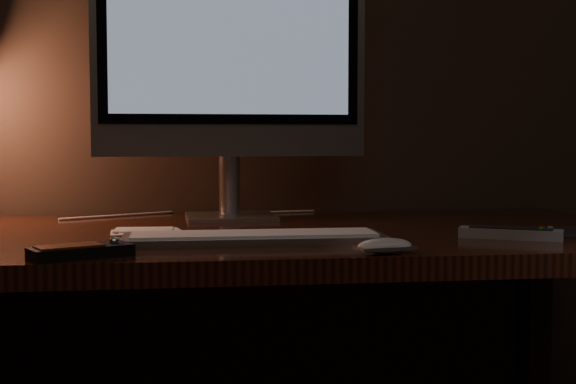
{
  "coord_description": "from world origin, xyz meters",
  "views": [
    {
      "loc": [
        -0.16,
        0.27,
        0.94
      ],
      "look_at": [
        0.05,
        1.73,
        0.84
      ],
      "focal_mm": 50.0,
      "sensor_mm": 36.0,
      "label": 1
    }
  ],
  "objects": [
    {
      "name": "media_remote",
      "position": [
        -0.3,
        1.54,
        0.76
      ],
      "size": [
        0.17,
        0.12,
        0.03
      ],
      "rotation": [
        0.0,
        0.0,
        0.45
      ],
      "color": "black",
      "rests_on": "desk"
    },
    {
      "name": "cable",
      "position": [
        -0.12,
        2.19,
        0.75
      ],
      "size": [
        0.59,
        0.18,
        0.01
      ],
      "primitive_type": "cylinder",
      "rotation": [
        0.0,
        1.57,
        0.29
      ],
      "color": "white",
      "rests_on": "desk"
    },
    {
      "name": "papers",
      "position": [
        -0.22,
        1.86,
        0.75
      ],
      "size": [
        0.14,
        0.1,
        0.01
      ],
      "primitive_type": "cube",
      "rotation": [
        0.0,
        0.0,
        0.06
      ],
      "color": "white",
      "rests_on": "desk"
    },
    {
      "name": "mouse",
      "position": [
        0.18,
        1.52,
        0.76
      ],
      "size": [
        0.1,
        0.06,
        0.02
      ],
      "primitive_type": "ellipsoid",
      "rotation": [
        0.0,
        0.0,
        0.18
      ],
      "color": "white",
      "rests_on": "desk"
    },
    {
      "name": "keyboard",
      "position": [
        -0.02,
        1.69,
        0.76
      ],
      "size": [
        0.47,
        0.14,
        0.02
      ],
      "primitive_type": "cube",
      "rotation": [
        0.0,
        0.0,
        -0.01
      ],
      "color": "silver",
      "rests_on": "desk"
    },
    {
      "name": "desk",
      "position": [
        0.0,
        1.93,
        0.62
      ],
      "size": [
        1.6,
        0.75,
        0.75
      ],
      "color": "#38170C",
      "rests_on": "ground"
    },
    {
      "name": "monitor",
      "position": [
        -0.03,
        2.1,
        1.13
      ],
      "size": [
        0.62,
        0.18,
        0.65
      ],
      "rotation": [
        0.0,
        0.0,
        0.03
      ],
      "color": "silver",
      "rests_on": "desk"
    },
    {
      "name": "tv_remote",
      "position": [
        0.46,
        1.67,
        0.76
      ],
      "size": [
        0.19,
        0.13,
        0.02
      ],
      "rotation": [
        0.0,
        0.0,
        -0.49
      ],
      "color": "gray",
      "rests_on": "desk"
    }
  ]
}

